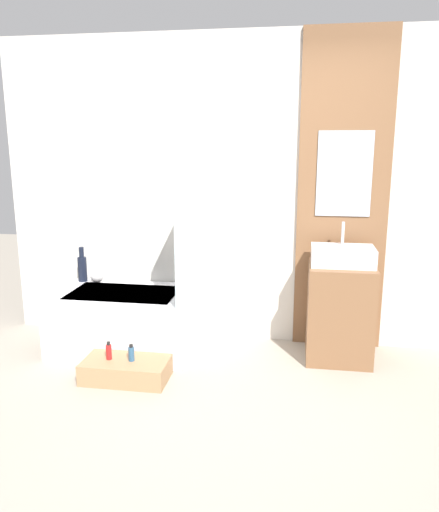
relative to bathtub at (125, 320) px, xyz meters
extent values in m
plane|color=#A39989|center=(0.94, -1.16, -0.25)|extent=(12.00, 12.00, 0.00)
cube|color=silver|center=(0.94, 0.42, 1.05)|extent=(4.20, 0.06, 2.60)
cube|color=brown|center=(1.78, 0.37, 1.05)|extent=(0.73, 0.03, 2.60)
cube|color=#ADBCCC|center=(1.78, 0.35, 1.22)|extent=(0.44, 0.01, 0.68)
cube|color=white|center=(0.00, 0.00, 0.00)|extent=(1.14, 0.74, 0.49)
cube|color=silver|center=(0.00, 0.00, 0.24)|extent=(0.89, 0.52, 0.01)
cube|color=silver|center=(0.54, -0.13, 0.70)|extent=(0.01, 0.45, 0.90)
cube|color=#A87F56|center=(0.20, -0.56, -0.17)|extent=(0.63, 0.33, 0.15)
cube|color=brown|center=(1.78, 0.10, 0.14)|extent=(0.51, 0.51, 0.78)
cube|color=white|center=(1.78, 0.10, 0.60)|extent=(0.49, 0.33, 0.14)
cylinder|color=silver|center=(1.78, 0.19, 0.77)|extent=(0.02, 0.02, 0.18)
cylinder|color=black|center=(-0.48, 0.28, 0.35)|extent=(0.08, 0.08, 0.22)
cylinder|color=black|center=(-0.48, 0.28, 0.51)|extent=(0.04, 0.04, 0.09)
sphere|color=white|center=(-0.34, 0.26, 0.30)|extent=(0.12, 0.12, 0.12)
cylinder|color=red|center=(0.08, -0.56, -0.04)|extent=(0.04, 0.04, 0.11)
cylinder|color=black|center=(0.08, -0.56, 0.03)|extent=(0.02, 0.02, 0.02)
cylinder|color=#2D567A|center=(0.25, -0.56, -0.04)|extent=(0.04, 0.04, 0.10)
cylinder|color=black|center=(0.25, -0.56, 0.02)|extent=(0.03, 0.03, 0.02)
camera|label=1|loc=(1.43, -3.82, 1.47)|focal=35.00mm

